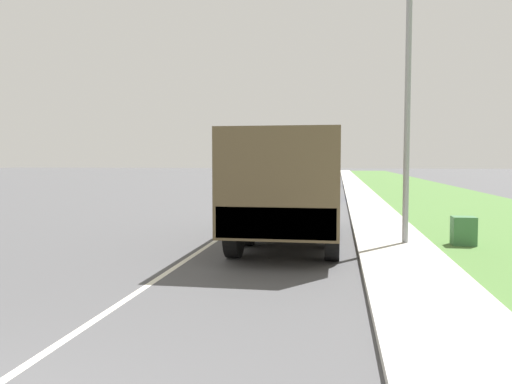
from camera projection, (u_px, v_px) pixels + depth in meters
name	position (u px, v px, depth m)	size (l,w,h in m)	color
ground_plane	(300.00, 185.00, 42.26)	(180.00, 180.00, 0.00)	#4C4C4F
lane_centre_stripe	(300.00, 185.00, 42.26)	(0.12, 120.00, 0.00)	silver
sidewalk_right	(354.00, 185.00, 41.53)	(1.80, 120.00, 0.12)	beige
grass_strip_right	(409.00, 186.00, 40.82)	(7.00, 120.00, 0.02)	#4C7538
military_truck	(292.00, 182.00, 12.70)	(2.40, 7.25, 2.74)	#474C38
car_nearest_ahead	(312.00, 185.00, 27.40)	(1.73, 4.45, 1.73)	navy
car_second_ahead	(325.00, 178.00, 40.44)	(1.89, 3.98, 1.43)	black
lamp_post	(399.00, 75.00, 11.80)	(1.69, 0.24, 6.66)	gray
utility_box	(464.00, 231.00, 12.24)	(0.55, 0.45, 0.70)	#3D7042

